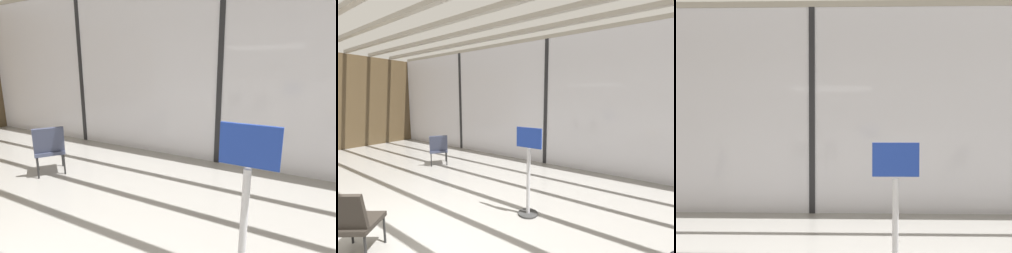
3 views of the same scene
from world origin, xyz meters
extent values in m
cube|color=silver|center=(0.00, 5.20, 1.77)|extent=(14.00, 0.08, 3.53)
cube|color=black|center=(0.00, 5.20, 1.77)|extent=(0.10, 0.12, 3.53)
cube|color=gray|center=(0.00, 5.20, 3.58)|extent=(13.72, 0.12, 0.10)
ellipsoid|color=silver|center=(1.04, 9.86, 1.90)|extent=(13.15, 3.81, 3.81)
sphere|color=black|center=(-2.57, 8.11, 2.19)|extent=(0.28, 0.28, 0.28)
sphere|color=black|center=(-1.67, 8.11, 2.19)|extent=(0.28, 0.28, 0.28)
sphere|color=black|center=(-0.77, 8.11, 2.19)|extent=(0.28, 0.28, 0.28)
sphere|color=black|center=(0.13, 8.11, 2.19)|extent=(0.28, 0.28, 0.28)
sphere|color=black|center=(1.03, 8.11, 2.19)|extent=(0.28, 0.28, 0.28)
cylinder|color=#B2B2B7|center=(1.11, 2.28, 0.55)|extent=(0.06, 0.06, 1.10)
cube|color=navy|center=(1.11, 2.28, 1.28)|extent=(0.44, 0.03, 0.32)
camera|label=1|loc=(1.43, 0.39, 1.84)|focal=27.87mm
camera|label=2|loc=(2.87, -0.79, 1.90)|focal=24.26mm
camera|label=3|loc=(0.71, -1.23, 1.70)|focal=39.92mm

